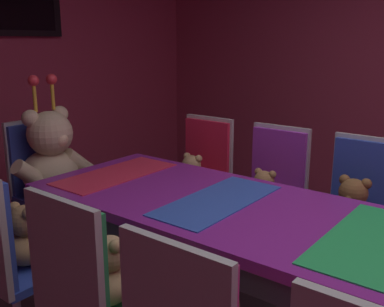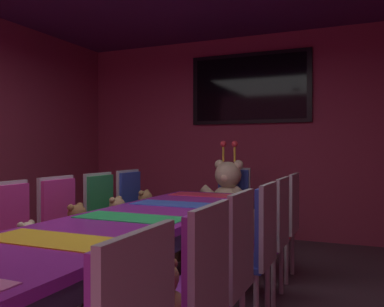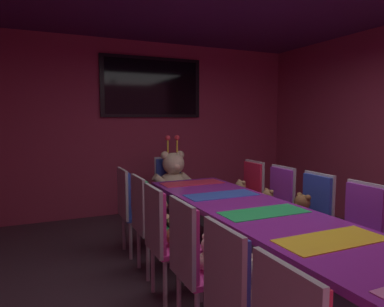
# 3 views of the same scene
# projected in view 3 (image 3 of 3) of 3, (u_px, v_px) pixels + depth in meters

# --- Properties ---
(ground_plane) EXTENTS (7.90, 7.90, 0.00)m
(ground_plane) POSITION_uv_depth(u_px,v_px,m) (262.00, 295.00, 3.07)
(ground_plane) COLOR #3F2D38
(wall_back) EXTENTS (5.20, 0.12, 2.80)m
(wall_back) POSITION_uv_depth(u_px,v_px,m) (151.00, 127.00, 5.84)
(wall_back) COLOR #99334C
(wall_back) RESTS_ON ground_plane
(banquet_table) EXTENTS (0.90, 3.54, 0.75)m
(banquet_table) POSITION_uv_depth(u_px,v_px,m) (264.00, 222.00, 3.01)
(banquet_table) COLOR purple
(banquet_table) RESTS_ON ground_plane
(chair_left_1) EXTENTS (0.42, 0.41, 0.98)m
(chair_left_1) POSITION_uv_depth(u_px,v_px,m) (236.00, 294.00, 1.89)
(chair_left_1) COLOR #2D47B2
(chair_left_1) RESTS_ON ground_plane
(teddy_left_1) EXTENTS (0.27, 0.35, 0.33)m
(teddy_left_1) POSITION_uv_depth(u_px,v_px,m) (258.00, 289.00, 1.95)
(teddy_left_1) COLOR beige
(teddy_left_1) RESTS_ON chair_left_1
(chair_left_2) EXTENTS (0.42, 0.41, 0.98)m
(chair_left_2) POSITION_uv_depth(u_px,v_px,m) (192.00, 255.00, 2.44)
(chair_left_2) COLOR #CC338C
(chair_left_2) RESTS_ON ground_plane
(teddy_left_2) EXTENTS (0.21, 0.27, 0.26)m
(teddy_left_2) POSITION_uv_depth(u_px,v_px,m) (210.00, 255.00, 2.50)
(teddy_left_2) COLOR beige
(teddy_left_2) RESTS_ON chair_left_2
(chair_left_3) EXTENTS (0.42, 0.41, 0.98)m
(chair_left_3) POSITION_uv_depth(u_px,v_px,m) (162.00, 232.00, 2.94)
(chair_left_3) COLOR #CC338C
(chair_left_3) RESTS_ON ground_plane
(teddy_left_3) EXTENTS (0.25, 0.33, 0.31)m
(teddy_left_3) POSITION_uv_depth(u_px,v_px,m) (178.00, 230.00, 3.00)
(teddy_left_3) COLOR olive
(teddy_left_3) RESTS_ON chair_left_3
(chair_left_4) EXTENTS (0.42, 0.41, 0.98)m
(chair_left_4) POSITION_uv_depth(u_px,v_px,m) (146.00, 215.00, 3.45)
(chair_left_4) COLOR #268C4C
(chair_left_4) RESTS_ON ground_plane
(teddy_left_4) EXTENTS (0.25, 0.33, 0.31)m
(teddy_left_4) POSITION_uv_depth(u_px,v_px,m) (160.00, 214.00, 3.51)
(teddy_left_4) COLOR tan
(teddy_left_4) RESTS_ON chair_left_4
(chair_left_5) EXTENTS (0.42, 0.41, 0.98)m
(chair_left_5) POSITION_uv_depth(u_px,v_px,m) (130.00, 203.00, 3.96)
(chair_left_5) COLOR #2D47B2
(chair_left_5) RESTS_ON ground_plane
(teddy_left_5) EXTENTS (0.26, 0.33, 0.32)m
(teddy_left_5) POSITION_uv_depth(u_px,v_px,m) (142.00, 202.00, 4.02)
(teddy_left_5) COLOR #9E7247
(teddy_left_5) RESTS_ON chair_left_5
(chair_right_2) EXTENTS (0.42, 0.41, 0.98)m
(chair_right_2) POSITION_uv_depth(u_px,v_px,m) (359.00, 227.00, 3.07)
(chair_right_2) COLOR purple
(chair_right_2) RESTS_ON ground_plane
(chair_right_3) EXTENTS (0.42, 0.41, 0.98)m
(chair_right_3) POSITION_uv_depth(u_px,v_px,m) (313.00, 211.00, 3.61)
(chair_right_3) COLOR #2D47B2
(chair_right_3) RESTS_ON ground_plane
(teddy_right_3) EXTENTS (0.27, 0.35, 0.33)m
(teddy_right_3) POSITION_uv_depth(u_px,v_px,m) (301.00, 212.00, 3.55)
(teddy_right_3) COLOR brown
(teddy_right_3) RESTS_ON chair_right_3
(chair_right_4) EXTENTS (0.42, 0.41, 0.98)m
(chair_right_4) POSITION_uv_depth(u_px,v_px,m) (277.00, 199.00, 4.12)
(chair_right_4) COLOR purple
(chair_right_4) RESTS_ON ground_plane
(teddy_right_4) EXTENTS (0.22, 0.29, 0.27)m
(teddy_right_4) POSITION_uv_depth(u_px,v_px,m) (267.00, 202.00, 4.06)
(teddy_right_4) COLOR #9E7247
(teddy_right_4) RESTS_ON chair_right_4
(chair_right_5) EXTENTS (0.42, 0.41, 0.98)m
(chair_right_5) POSITION_uv_depth(u_px,v_px,m) (249.00, 190.00, 4.65)
(chair_right_5) COLOR red
(chair_right_5) RESTS_ON ground_plane
(teddy_right_5) EXTENTS (0.23, 0.30, 0.28)m
(teddy_right_5) POSITION_uv_depth(u_px,v_px,m) (240.00, 192.00, 4.59)
(teddy_right_5) COLOR tan
(teddy_right_5) RESTS_ON chair_right_5
(throne_chair) EXTENTS (0.41, 0.42, 0.98)m
(throne_chair) POSITION_uv_depth(u_px,v_px,m) (170.00, 184.00, 5.12)
(throne_chair) COLOR #2D47B2
(throne_chair) RESTS_ON ground_plane
(king_teddy_bear) EXTENTS (0.66, 0.51, 0.85)m
(king_teddy_bear) POSITION_uv_depth(u_px,v_px,m) (174.00, 176.00, 4.95)
(king_teddy_bear) COLOR beige
(king_teddy_bear) RESTS_ON throne_chair
(wall_tv) EXTENTS (1.68, 0.06, 0.97)m
(wall_tv) POSITION_uv_depth(u_px,v_px,m) (152.00, 87.00, 5.69)
(wall_tv) COLOR black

